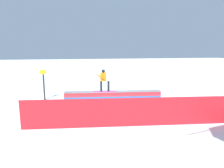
{
  "coord_description": "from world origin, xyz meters",
  "views": [
    {
      "loc": [
        2.74,
        12.49,
        3.3
      ],
      "look_at": [
        0.28,
        0.96,
        1.19
      ],
      "focal_mm": 30.41,
      "sensor_mm": 36.0,
      "label": 1
    }
  ],
  "objects": [
    {
      "name": "ground_plane",
      "position": [
        0.0,
        0.0,
        0.0
      ],
      "size": [
        120.0,
        120.0,
        0.0
      ],
      "primitive_type": "plane",
      "color": "white"
    },
    {
      "name": "grind_box",
      "position": [
        0.0,
        0.0,
        0.23
      ],
      "size": [
        6.64,
        1.35,
        0.51
      ],
      "color": "red",
      "rests_on": "ground_plane"
    },
    {
      "name": "snowboarder",
      "position": [
        0.63,
        -0.08,
        1.33
      ],
      "size": [
        1.59,
        0.55,
        1.51
      ],
      "color": "#C2258C",
      "rests_on": "grind_box"
    },
    {
      "name": "safety_fence",
      "position": [
        0.0,
        4.97,
        0.64
      ],
      "size": [
        9.84,
        1.33,
        1.27
      ],
      "primitive_type": "cube",
      "rotation": [
        0.0,
        0.0,
        -0.13
      ],
      "color": "red",
      "rests_on": "ground_plane"
    },
    {
      "name": "trail_marker",
      "position": [
        4.59,
        -0.57,
        1.09
      ],
      "size": [
        0.4,
        0.1,
        2.04
      ],
      "color": "#262628",
      "rests_on": "ground_plane"
    }
  ]
}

